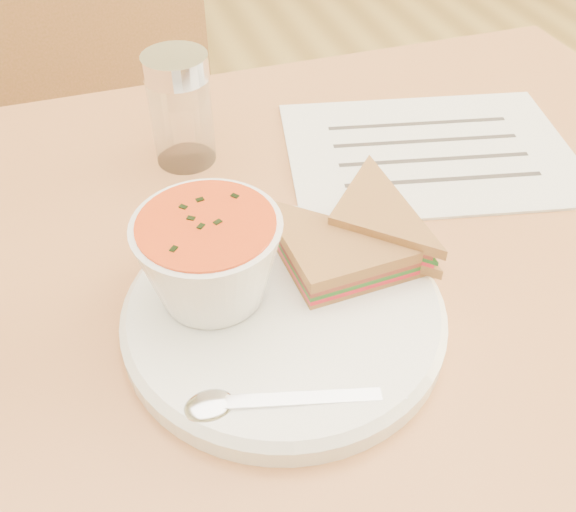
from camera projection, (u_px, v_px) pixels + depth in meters
name	position (u px, v px, depth m)	size (l,w,h in m)	color
dining_table	(277.00, 478.00, 0.81)	(1.00, 0.70, 0.75)	#A55D33
chair_far	(148.00, 203.00, 1.03)	(0.44, 0.44, 0.98)	brown
plate	(284.00, 315.00, 0.50)	(0.25, 0.25, 0.02)	white
soup_bowl	(210.00, 263.00, 0.47)	(0.11, 0.11, 0.08)	white
sandwich_half_a	(310.00, 301.00, 0.47)	(0.11, 0.11, 0.03)	#AE753D
sandwich_half_b	(327.00, 231.00, 0.52)	(0.10, 0.10, 0.03)	#AE753D
spoon	(286.00, 401.00, 0.42)	(0.17, 0.03, 0.01)	silver
paper_menu	(430.00, 151.00, 0.67)	(0.30, 0.22, 0.00)	white
condiment_shaker	(181.00, 110.00, 0.63)	(0.06, 0.06, 0.11)	silver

